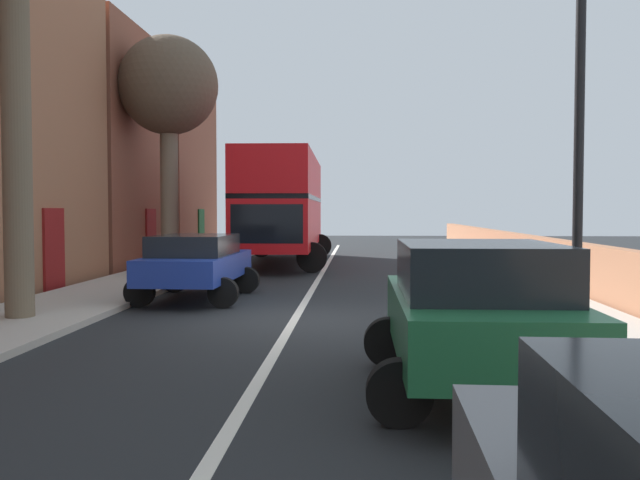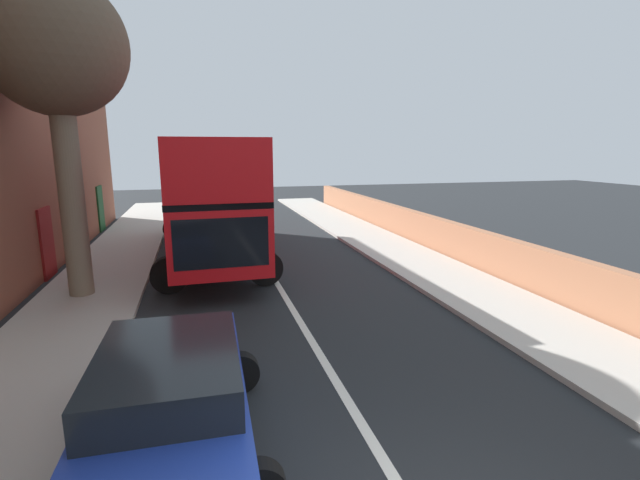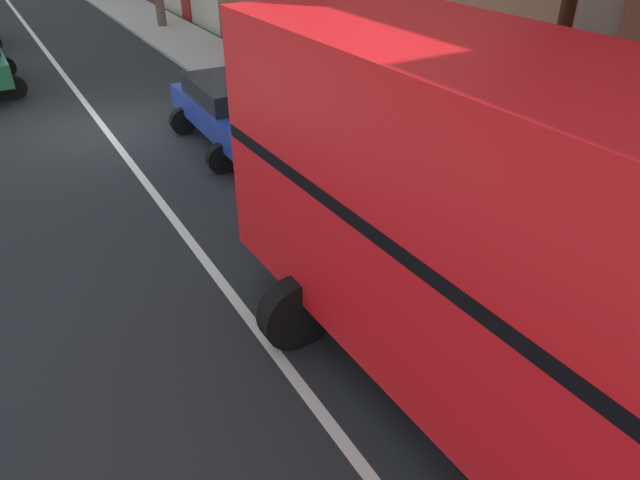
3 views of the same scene
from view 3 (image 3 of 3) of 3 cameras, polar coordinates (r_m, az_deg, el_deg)
The scene contains 4 objects.
ground_plane at distance 15.92m, azimuth -20.43°, elevation 10.23°, with size 84.00×84.00×0.00m, color black.
road_centre_line at distance 15.91m, azimuth -20.43°, elevation 10.24°, with size 0.16×54.00×0.01m, color silver.
sidewalk_left at distance 17.33m, azimuth -4.26°, elevation 13.99°, with size 2.60×60.00×0.12m, color #B2ADA3.
parked_car_blue_left_3 at distance 13.89m, azimuth -8.44°, elevation 12.73°, with size 2.50×4.21×1.49m.
Camera 3 is at (2.42, 14.81, 5.31)m, focal length 32.51 mm.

